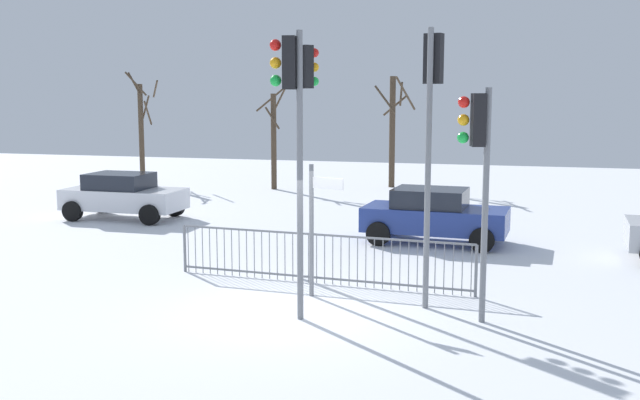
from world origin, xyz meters
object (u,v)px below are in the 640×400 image
object	(u,v)px
traffic_light_mid_left	(432,106)
car_white_trailing	(123,195)
direction_sign_post	(314,223)
traffic_light_rear_left	(304,106)
bare_tree_centre	(142,128)
bare_tree_right	(393,128)
traffic_light_foreground_right	(292,111)
bare_tree_left	(274,137)
car_blue_far	(434,215)
traffic_light_rear_right	(478,152)

from	to	relation	value
traffic_light_mid_left	car_white_trailing	bearing A→B (deg)	158.80
direction_sign_post	traffic_light_rear_left	bearing A→B (deg)	133.62
traffic_light_mid_left	bare_tree_centre	bearing A→B (deg)	145.71
traffic_light_rear_left	bare_tree_right	distance (m)	16.30
traffic_light_foreground_right	direction_sign_post	distance (m)	2.68
bare_tree_left	bare_tree_centre	size ratio (longest dim) A/B	0.92
bare_tree_centre	bare_tree_left	bearing A→B (deg)	-5.01
car_blue_far	bare_tree_centre	distance (m)	17.63
traffic_light_rear_left	direction_sign_post	size ratio (longest dim) A/B	1.94
traffic_light_foreground_right	bare_tree_right	distance (m)	19.27
car_blue_far	bare_tree_centre	bearing A→B (deg)	148.06
traffic_light_foreground_right	bare_tree_centre	bearing A→B (deg)	28.36
car_white_trailing	bare_tree_left	size ratio (longest dim) A/B	0.84
traffic_light_mid_left	car_white_trailing	size ratio (longest dim) A/B	1.35
car_white_trailing	bare_tree_left	xyz separation A→B (m)	(2.27, 8.40, 1.42)
bare_tree_left	bare_tree_centre	bearing A→B (deg)	174.99
traffic_light_mid_left	bare_tree_centre	xyz separation A→B (m)	(-14.83, 16.36, -1.29)
direction_sign_post	traffic_light_foreground_right	bearing A→B (deg)	-68.99
traffic_light_foreground_right	bare_tree_centre	size ratio (longest dim) A/B	1.02
traffic_light_rear_left	bare_tree_left	distance (m)	15.39
traffic_light_foreground_right	bare_tree_centre	distance (m)	21.83
traffic_light_mid_left	bare_tree_right	distance (m)	18.18
direction_sign_post	bare_tree_right	distance (m)	17.76
traffic_light_rear_left	car_blue_far	size ratio (longest dim) A/B	1.31
traffic_light_rear_right	car_blue_far	world-z (taller)	traffic_light_rear_right
car_blue_far	car_white_trailing	world-z (taller)	same
bare_tree_left	direction_sign_post	bearing A→B (deg)	-68.63
car_blue_far	bare_tree_right	bearing A→B (deg)	108.84
car_blue_far	bare_tree_centre	world-z (taller)	bare_tree_centre
direction_sign_post	car_white_trailing	size ratio (longest dim) A/B	0.69
bare_tree_left	bare_tree_right	xyz separation A→B (m)	(4.69, 1.96, 0.37)
traffic_light_rear_right	bare_tree_centre	bearing A→B (deg)	28.68
traffic_light_rear_right	car_white_trailing	size ratio (longest dim) A/B	1.07
direction_sign_post	bare_tree_centre	size ratio (longest dim) A/B	0.53
traffic_light_rear_left	traffic_light_mid_left	distance (m)	3.25
traffic_light_rear_left	bare_tree_centre	world-z (taller)	traffic_light_rear_left
car_blue_far	bare_tree_left	distance (m)	12.54
traffic_light_foreground_right	traffic_light_rear_right	world-z (taller)	traffic_light_foreground_right
traffic_light_foreground_right	bare_tree_right	world-z (taller)	traffic_light_foreground_right
car_white_trailing	direction_sign_post	bearing A→B (deg)	-40.53
traffic_light_rear_right	bare_tree_left	world-z (taller)	bare_tree_left
traffic_light_rear_right	direction_sign_post	distance (m)	3.60
traffic_light_foreground_right	traffic_light_rear_left	xyz separation A→B (m)	(-0.65, 2.95, 0.03)
car_white_trailing	bare_tree_right	distance (m)	12.61
bare_tree_centre	bare_tree_right	xyz separation A→B (m)	(11.12, 1.39, 0.08)
direction_sign_post	car_blue_far	world-z (taller)	direction_sign_post
traffic_light_foreground_right	car_white_trailing	distance (m)	12.56
car_white_trailing	bare_tree_left	world-z (taller)	bare_tree_left
direction_sign_post	bare_tree_left	distance (m)	16.89
traffic_light_foreground_right	traffic_light_rear_left	world-z (taller)	traffic_light_rear_left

